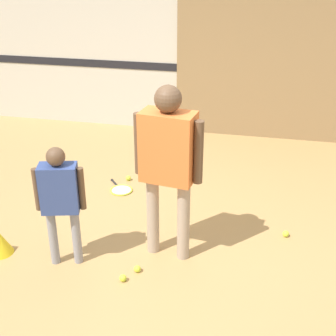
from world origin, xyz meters
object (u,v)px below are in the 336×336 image
tennis_ball_stray_left (123,278)px  tennis_ball_stray_right (286,234)px  tennis_ball_by_spare_racket (128,178)px  person_instructor (168,156)px  person_student_left (60,194)px  tennis_ball_near_instructor (137,269)px  racket_spare_on_floor (121,190)px

tennis_ball_stray_left → tennis_ball_stray_right: size_ratio=1.00×
tennis_ball_by_spare_racket → tennis_ball_stray_right: bearing=-24.2°
tennis_ball_stray_right → person_instructor: bearing=-154.7°
person_student_left → tennis_ball_near_instructor: bearing=-15.4°
racket_spare_on_floor → tennis_ball_near_instructor: tennis_ball_near_instructor is taller
racket_spare_on_floor → tennis_ball_stray_right: 2.08m
person_instructor → tennis_ball_stray_left: person_instructor is taller
tennis_ball_stray_left → tennis_ball_stray_right: (1.46, 1.04, 0.00)m
racket_spare_on_floor → tennis_ball_near_instructor: bearing=162.7°
tennis_ball_by_spare_racket → tennis_ball_near_instructor: bearing=-71.0°
person_student_left → racket_spare_on_floor: person_student_left is taller
racket_spare_on_floor → tennis_ball_stray_left: size_ratio=6.84×
person_instructor → racket_spare_on_floor: size_ratio=3.79×
tennis_ball_by_spare_racket → tennis_ball_stray_right: size_ratio=1.00×
tennis_ball_stray_left → racket_spare_on_floor: bearing=107.9°
person_instructor → tennis_ball_by_spare_racket: bearing=128.5°
person_student_left → racket_spare_on_floor: (0.08, 1.49, -0.73)m
racket_spare_on_floor → tennis_ball_by_spare_racket: 0.28m
tennis_ball_near_instructor → tennis_ball_by_spare_racket: (-0.61, 1.77, 0.00)m
racket_spare_on_floor → tennis_ball_by_spare_racket: (0.02, 0.28, 0.02)m
person_instructor → tennis_ball_stray_right: person_instructor is taller
tennis_ball_stray_left → person_student_left: bearing=164.9°
person_instructor → tennis_ball_near_instructor: bearing=-114.2°
tennis_ball_near_instructor → tennis_ball_stray_left: same height
tennis_ball_stray_left → tennis_ball_stray_right: bearing=35.5°
person_student_left → tennis_ball_stray_right: 2.36m
person_instructor → person_student_left: person_instructor is taller
person_student_left → tennis_ball_near_instructor: 1.00m
person_student_left → tennis_ball_near_instructor: (0.70, -0.01, -0.71)m
racket_spare_on_floor → tennis_ball_stray_left: bearing=157.9°
tennis_ball_near_instructor → tennis_ball_stray_right: bearing=33.0°
racket_spare_on_floor → tennis_ball_stray_left: tennis_ball_stray_left is taller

